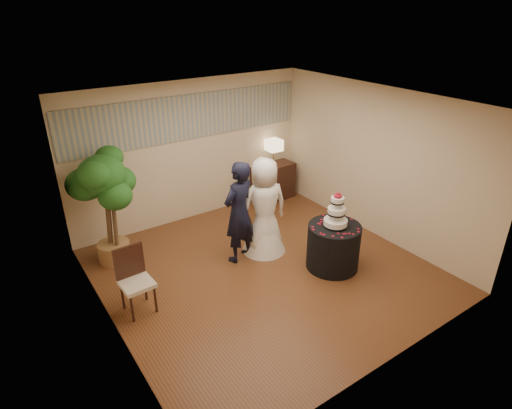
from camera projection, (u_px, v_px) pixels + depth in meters
floor at (265, 271)px, 7.18m from camera, size 5.00×5.00×0.00m
ceiling at (266, 104)px, 5.97m from camera, size 5.00×5.00×0.00m
wall_back at (191, 152)px, 8.43m from camera, size 5.00×0.06×2.80m
wall_front at (397, 272)px, 4.72m from camera, size 5.00×0.06×2.80m
wall_left at (102, 242)px, 5.29m from camera, size 0.06×5.00×2.80m
wall_right at (376, 163)px, 7.85m from camera, size 0.06×5.00×2.80m
mural_border at (190, 117)px, 8.11m from camera, size 4.90×0.02×0.85m
groom at (239, 212)px, 7.15m from camera, size 0.75×0.59×1.80m
bride at (264, 206)px, 7.40m from camera, size 0.97×0.91×1.76m
cake_table at (333, 247)px, 7.13m from camera, size 1.04×1.04×0.78m
wedding_cake at (337, 210)px, 6.83m from camera, size 0.39×0.39×0.60m
console at (273, 182)px, 9.59m from camera, size 1.01×0.51×0.82m
table_lamp at (274, 153)px, 9.29m from camera, size 0.30×0.30×0.58m
ficus_tree at (107, 208)px, 7.03m from camera, size 1.28×1.28×2.03m
side_chair at (137, 282)px, 6.06m from camera, size 0.48×0.49×0.99m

